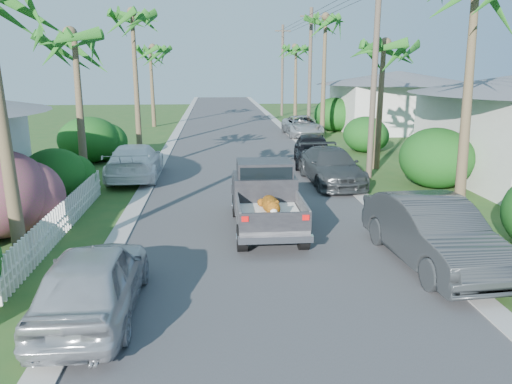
{
  "coord_description": "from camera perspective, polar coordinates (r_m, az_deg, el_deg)",
  "views": [
    {
      "loc": [
        -1.39,
        -8.8,
        4.95
      ],
      "look_at": [
        -0.22,
        5.22,
        1.4
      ],
      "focal_mm": 35.0,
      "sensor_mm": 36.0,
      "label": 1
    }
  ],
  "objects": [
    {
      "name": "ground",
      "position": [
        10.19,
        3.81,
        -14.93
      ],
      "size": [
        120.0,
        120.0,
        0.0
      ],
      "primitive_type": "plane",
      "color": "#27511E",
      "rests_on": "ground"
    },
    {
      "name": "road",
      "position": [
        34.19,
        -2.38,
        5.83
      ],
      "size": [
        8.0,
        100.0,
        0.02
      ],
      "primitive_type": "cube",
      "color": "#38383A",
      "rests_on": "ground"
    },
    {
      "name": "curb_left",
      "position": [
        34.28,
        -9.61,
        5.7
      ],
      "size": [
        0.6,
        100.0,
        0.06
      ],
      "primitive_type": "cube",
      "color": "#A5A39E",
      "rests_on": "ground"
    },
    {
      "name": "curb_right",
      "position": [
        34.62,
        4.79,
        5.94
      ],
      "size": [
        0.6,
        100.0,
        0.06
      ],
      "primitive_type": "cube",
      "color": "#A5A39E",
      "rests_on": "ground"
    },
    {
      "name": "pickup_truck",
      "position": [
        15.73,
        1.03,
        -0.35
      ],
      "size": [
        1.98,
        5.12,
        2.06
      ],
      "color": "black",
      "rests_on": "ground"
    },
    {
      "name": "parked_car_rn",
      "position": [
        13.44,
        19.52,
        -4.43
      ],
      "size": [
        2.19,
        5.3,
        1.71
      ],
      "primitive_type": "imported",
      "rotation": [
        0.0,
        0.0,
        0.08
      ],
      "color": "#2E3133",
      "rests_on": "ground"
    },
    {
      "name": "parked_car_rm",
      "position": [
        21.84,
        8.56,
        2.9
      ],
      "size": [
        2.33,
        5.23,
        1.49
      ],
      "primitive_type": "imported",
      "rotation": [
        0.0,
        0.0,
        0.05
      ],
      "color": "#34383A",
      "rests_on": "ground"
    },
    {
      "name": "parked_car_rf",
      "position": [
        25.78,
        6.5,
        4.79
      ],
      "size": [
        2.49,
        4.89,
        1.59
      ],
      "primitive_type": "imported",
      "rotation": [
        0.0,
        0.0,
        -0.13
      ],
      "color": "black",
      "rests_on": "ground"
    },
    {
      "name": "parked_car_rd",
      "position": [
        36.82,
        5.3,
        7.5
      ],
      "size": [
        2.53,
        5.25,
        1.44
      ],
      "primitive_type": "imported",
      "rotation": [
        0.0,
        0.0,
        0.03
      ],
      "color": "#ADB0B4",
      "rests_on": "ground"
    },
    {
      "name": "parked_car_ln",
      "position": [
        10.69,
        -18.11,
        -9.64
      ],
      "size": [
        1.82,
        4.49,
        1.53
      ],
      "primitive_type": "imported",
      "rotation": [
        0.0,
        0.0,
        3.15
      ],
      "color": "#B5B7BD",
      "rests_on": "ground"
    },
    {
      "name": "parked_car_lf",
      "position": [
        23.16,
        -13.66,
        3.4
      ],
      "size": [
        2.29,
        5.44,
        1.57
      ],
      "primitive_type": "imported",
      "rotation": [
        0.0,
        0.0,
        3.16
      ],
      "color": "white",
      "rests_on": "ground"
    },
    {
      "name": "palm_l_b",
      "position": [
        21.53,
        -20.16,
        16.52
      ],
      "size": [
        4.4,
        4.4,
        7.4
      ],
      "color": "brown",
      "rests_on": "ground"
    },
    {
      "name": "palm_l_c",
      "position": [
        31.28,
        -13.99,
        19.2
      ],
      "size": [
        4.4,
        4.4,
        9.2
      ],
      "color": "brown",
      "rests_on": "ground"
    },
    {
      "name": "palm_l_d",
      "position": [
        43.13,
        -12.01,
        15.84
      ],
      "size": [
        4.4,
        4.4,
        7.7
      ],
      "color": "brown",
      "rests_on": "ground"
    },
    {
      "name": "palm_r_b",
      "position": [
        25.12,
        14.37,
        16.02
      ],
      "size": [
        4.4,
        4.4,
        7.2
      ],
      "color": "brown",
      "rests_on": "ground"
    },
    {
      "name": "palm_r_c",
      "position": [
        35.76,
        7.97,
        19.09
      ],
      "size": [
        4.4,
        4.4,
        9.4
      ],
      "color": "brown",
      "rests_on": "ground"
    },
    {
      "name": "palm_r_d",
      "position": [
        49.46,
        4.62,
        16.18
      ],
      "size": [
        4.4,
        4.4,
        8.0
      ],
      "color": "brown",
      "rests_on": "ground"
    },
    {
      "name": "shrub_l_c",
      "position": [
        20.13,
        -22.03,
        1.8
      ],
      "size": [
        2.4,
        2.64,
        2.0
      ],
      "primitive_type": "ellipsoid",
      "color": "#144814",
      "rests_on": "ground"
    },
    {
      "name": "shrub_l_d",
      "position": [
        27.86,
        -18.52,
        5.69
      ],
      "size": [
        3.2,
        3.52,
        2.4
      ],
      "primitive_type": "ellipsoid",
      "color": "#144814",
      "rests_on": "ground"
    },
    {
      "name": "shrub_r_b",
      "position": [
        22.14,
        19.9,
        3.69
      ],
      "size": [
        3.0,
        3.3,
        2.5
      ],
      "primitive_type": "ellipsoid",
      "color": "#144814",
      "rests_on": "ground"
    },
    {
      "name": "shrub_r_c",
      "position": [
        30.39,
        12.39,
        6.46
      ],
      "size": [
        2.6,
        2.86,
        2.1
      ],
      "primitive_type": "ellipsoid",
      "color": "#144814",
      "rests_on": "ground"
    },
    {
      "name": "shrub_r_d",
      "position": [
        40.08,
        8.93,
        8.76
      ],
      "size": [
        3.2,
        3.52,
        2.6
      ],
      "primitive_type": "ellipsoid",
      "color": "#144814",
      "rests_on": "ground"
    },
    {
      "name": "picket_fence",
      "position": [
        15.67,
        -21.68,
        -3.37
      ],
      "size": [
        0.1,
        11.0,
        1.0
      ],
      "primitive_type": "cube",
      "color": "white",
      "rests_on": "ground"
    },
    {
      "name": "house_right_far",
      "position": [
        41.48,
        15.8,
        9.72
      ],
      "size": [
        9.0,
        8.0,
        4.6
      ],
      "color": "silver",
      "rests_on": "ground"
    },
    {
      "name": "utility_pole_b",
      "position": [
        22.89,
        13.37,
        12.91
      ],
      "size": [
        1.6,
        0.26,
        9.0
      ],
      "color": "brown",
      "rests_on": "ground"
    },
    {
      "name": "utility_pole_c",
      "position": [
        37.46,
        6.18,
        13.54
      ],
      "size": [
        1.6,
        0.26,
        9.0
      ],
      "color": "brown",
      "rests_on": "ground"
    },
    {
      "name": "utility_pole_d",
      "position": [
        52.27,
        3.03,
        13.75
      ],
      "size": [
        1.6,
        0.26,
        9.0
      ],
      "color": "brown",
      "rests_on": "ground"
    }
  ]
}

